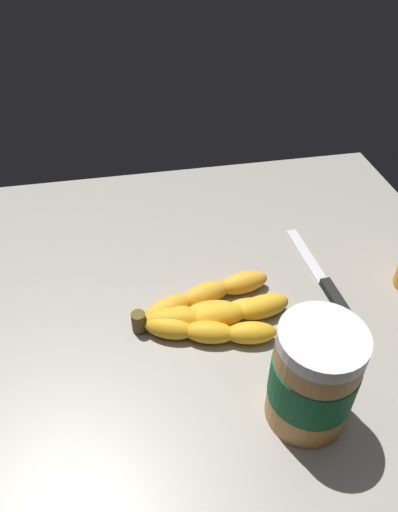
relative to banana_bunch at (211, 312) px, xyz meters
The scene contains 4 objects.
ground_plane 7.42cm from the banana_bunch, 138.64° to the left, with size 95.85×76.20×4.56cm, color gray.
banana_bunch is the anchor object (origin of this frame).
peanut_butter_jar 19.19cm from the banana_bunch, 64.33° to the right, with size 9.62×9.62×14.43cm.
butter_knife 19.62cm from the banana_bunch, 16.12° to the left, with size 2.64×20.75×1.20cm.
Camera 1 is at (-5.32, -48.15, 51.00)cm, focal length 32.86 mm.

